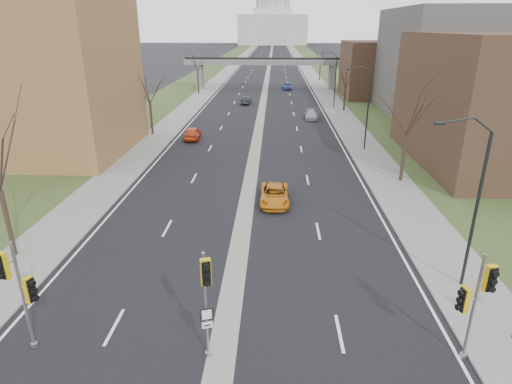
# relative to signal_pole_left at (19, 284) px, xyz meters

# --- Properties ---
(ground) EXTENTS (700.00, 700.00, 0.00)m
(ground) POSITION_rel_signal_pole_left_xyz_m (7.79, -0.40, -3.24)
(ground) COLOR black
(ground) RESTS_ON ground
(road_surface) EXTENTS (20.00, 600.00, 0.01)m
(road_surface) POSITION_rel_signal_pole_left_xyz_m (7.79, 149.60, -3.23)
(road_surface) COLOR black
(road_surface) RESTS_ON ground
(median_strip) EXTENTS (1.20, 600.00, 0.02)m
(median_strip) POSITION_rel_signal_pole_left_xyz_m (7.79, 149.60, -3.24)
(median_strip) COLOR gray
(median_strip) RESTS_ON ground
(sidewalk_right) EXTENTS (4.00, 600.00, 0.12)m
(sidewalk_right) POSITION_rel_signal_pole_left_xyz_m (19.79, 149.60, -3.18)
(sidewalk_right) COLOR gray
(sidewalk_right) RESTS_ON ground
(sidewalk_left) EXTENTS (4.00, 600.00, 0.12)m
(sidewalk_left) POSITION_rel_signal_pole_left_xyz_m (-4.21, 149.60, -3.18)
(sidewalk_left) COLOR gray
(sidewalk_left) RESTS_ON ground
(grass_verge_right) EXTENTS (8.00, 600.00, 0.10)m
(grass_verge_right) POSITION_rel_signal_pole_left_xyz_m (25.79, 149.60, -3.19)
(grass_verge_right) COLOR #2E431F
(grass_verge_right) RESTS_ON ground
(grass_verge_left) EXTENTS (8.00, 600.00, 0.10)m
(grass_verge_left) POSITION_rel_signal_pole_left_xyz_m (-10.21, 149.60, -3.19)
(grass_verge_left) COLOR #2E431F
(grass_verge_left) RESTS_ON ground
(commercial_block_near) EXTENTS (16.00, 20.00, 12.00)m
(commercial_block_near) POSITION_rel_signal_pole_left_xyz_m (31.79, 27.60, 2.76)
(commercial_block_near) COLOR #4A3422
(commercial_block_near) RESTS_ON ground
(commercial_block_mid) EXTENTS (18.00, 22.00, 15.00)m
(commercial_block_mid) POSITION_rel_signal_pole_left_xyz_m (35.79, 51.60, 4.26)
(commercial_block_mid) COLOR #53504B
(commercial_block_mid) RESTS_ON ground
(commercial_block_far) EXTENTS (14.00, 14.00, 10.00)m
(commercial_block_far) POSITION_rel_signal_pole_left_xyz_m (29.79, 69.60, 1.76)
(commercial_block_far) COLOR #4A3422
(commercial_block_far) RESTS_ON ground
(pedestrian_bridge) EXTENTS (34.00, 3.00, 6.45)m
(pedestrian_bridge) POSITION_rel_signal_pole_left_xyz_m (7.79, 79.60, 1.61)
(pedestrian_bridge) COLOR slate
(pedestrian_bridge) RESTS_ON ground
(capitol) EXTENTS (48.00, 42.00, 55.75)m
(capitol) POSITION_rel_signal_pole_left_xyz_m (7.79, 319.60, 15.36)
(capitol) COLOR beige
(capitol) RESTS_ON ground
(streetlight_near) EXTENTS (2.61, 0.20, 8.70)m
(streetlight_near) POSITION_rel_signal_pole_left_xyz_m (18.78, 5.60, 3.72)
(streetlight_near) COLOR black
(streetlight_near) RESTS_ON sidewalk_right
(streetlight_mid) EXTENTS (2.61, 0.20, 8.70)m
(streetlight_mid) POSITION_rel_signal_pole_left_xyz_m (18.78, 31.60, 3.72)
(streetlight_mid) COLOR black
(streetlight_mid) RESTS_ON sidewalk_right
(streetlight_far) EXTENTS (2.61, 0.20, 8.70)m
(streetlight_far) POSITION_rel_signal_pole_left_xyz_m (18.78, 57.60, 3.72)
(streetlight_far) COLOR black
(streetlight_far) RESTS_ON sidewalk_right
(tree_left_b) EXTENTS (6.75, 6.75, 8.81)m
(tree_left_b) POSITION_rel_signal_pole_left_xyz_m (-5.21, 37.60, 2.99)
(tree_left_b) COLOR #382B21
(tree_left_b) RESTS_ON sidewalk_left
(tree_left_c) EXTENTS (7.65, 7.65, 9.99)m
(tree_left_c) POSITION_rel_signal_pole_left_xyz_m (-5.21, 71.60, 3.81)
(tree_left_c) COLOR #382B21
(tree_left_c) RESTS_ON sidewalk_left
(tree_right_a) EXTENTS (7.20, 7.20, 9.40)m
(tree_right_a) POSITION_rel_signal_pole_left_xyz_m (20.79, 21.60, 3.40)
(tree_right_a) COLOR #382B21
(tree_right_a) RESTS_ON sidewalk_right
(tree_right_b) EXTENTS (6.30, 6.30, 8.22)m
(tree_right_b) POSITION_rel_signal_pole_left_xyz_m (20.79, 54.60, 2.58)
(tree_right_b) COLOR #382B21
(tree_right_b) RESTS_ON sidewalk_right
(tree_right_c) EXTENTS (7.65, 7.65, 9.99)m
(tree_right_c) POSITION_rel_signal_pole_left_xyz_m (20.79, 94.60, 3.81)
(tree_right_c) COLOR #382B21
(tree_right_c) RESTS_ON sidewalk_right
(signal_pole_left) EXTENTS (1.11, 0.83, 4.94)m
(signal_pole_left) POSITION_rel_signal_pole_left_xyz_m (0.00, 0.00, 0.00)
(signal_pole_left) COLOR gray
(signal_pole_left) RESTS_ON ground
(signal_pole_median) EXTENTS (0.65, 0.80, 4.78)m
(signal_pole_median) POSITION_rel_signal_pole_left_xyz_m (7.34, -0.23, 0.10)
(signal_pole_median) COLOR gray
(signal_pole_median) RESTS_ON ground
(signal_pole_right) EXTENTS (0.98, 0.80, 4.77)m
(signal_pole_right) POSITION_rel_signal_pole_left_xyz_m (17.45, 0.15, -0.11)
(signal_pole_right) COLOR gray
(signal_pole_right) RESTS_ON ground
(car_left_near) EXTENTS (2.02, 4.46, 1.49)m
(car_left_near) POSITION_rel_signal_pole_left_xyz_m (0.14, 35.67, -2.49)
(car_left_near) COLOR red
(car_left_near) RESTS_ON ground
(car_left_far) EXTENTS (1.76, 4.06, 1.30)m
(car_left_far) POSITION_rel_signal_pole_left_xyz_m (4.94, 60.42, -2.59)
(car_left_far) COLOR black
(car_left_far) RESTS_ON ground
(car_right_near) EXTENTS (2.17, 4.68, 1.30)m
(car_right_near) POSITION_rel_signal_pole_left_xyz_m (9.91, 16.34, -2.59)
(car_right_near) COLOR #C67615
(car_right_near) RESTS_ON ground
(car_right_mid) EXTENTS (1.81, 4.26, 1.23)m
(car_right_mid) POSITION_rel_signal_pole_left_xyz_m (15.09, 48.02, -2.62)
(car_right_mid) COLOR #929299
(car_right_mid) RESTS_ON ground
(car_right_far) EXTENTS (2.03, 4.38, 1.45)m
(car_right_far) POSITION_rel_signal_pole_left_xyz_m (12.42, 78.92, -2.51)
(car_right_far) COLOR navy
(car_right_far) RESTS_ON ground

